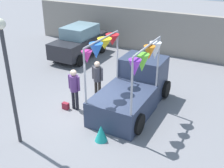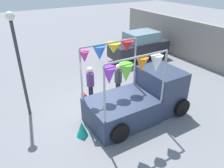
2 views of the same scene
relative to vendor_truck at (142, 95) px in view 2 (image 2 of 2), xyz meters
name	(u,v)px [view 2 (image 2 of 2)]	position (x,y,z in m)	size (l,w,h in m)	color
ground_plane	(101,109)	(-1.19, -1.29, -0.90)	(60.00, 60.00, 0.00)	slate
vendor_truck	(142,95)	(0.00, 0.00, 0.00)	(2.41, 4.05, 3.05)	#2D3851
parked_car	(139,46)	(-5.25, 3.90, 0.04)	(1.88, 4.00, 1.88)	#26262B
person_customer	(90,81)	(-1.97, -1.36, 0.15)	(0.53, 0.34, 1.73)	black
person_vendor	(118,78)	(-1.65, -0.10, 0.13)	(0.53, 0.34, 1.70)	#2D2823
handbag	(84,97)	(-2.32, -1.56, -0.76)	(0.28, 0.16, 0.28)	maroon
street_lamp	(18,53)	(-2.42, -4.03, 1.81)	(0.32, 0.32, 4.19)	#333338
brick_boundary_wall	(221,50)	(-1.19, 6.75, 0.40)	(18.00, 0.36, 2.60)	gray
folded_kite_bundle_teal	(82,129)	(0.00, -2.70, -0.60)	(0.44, 0.44, 0.60)	teal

